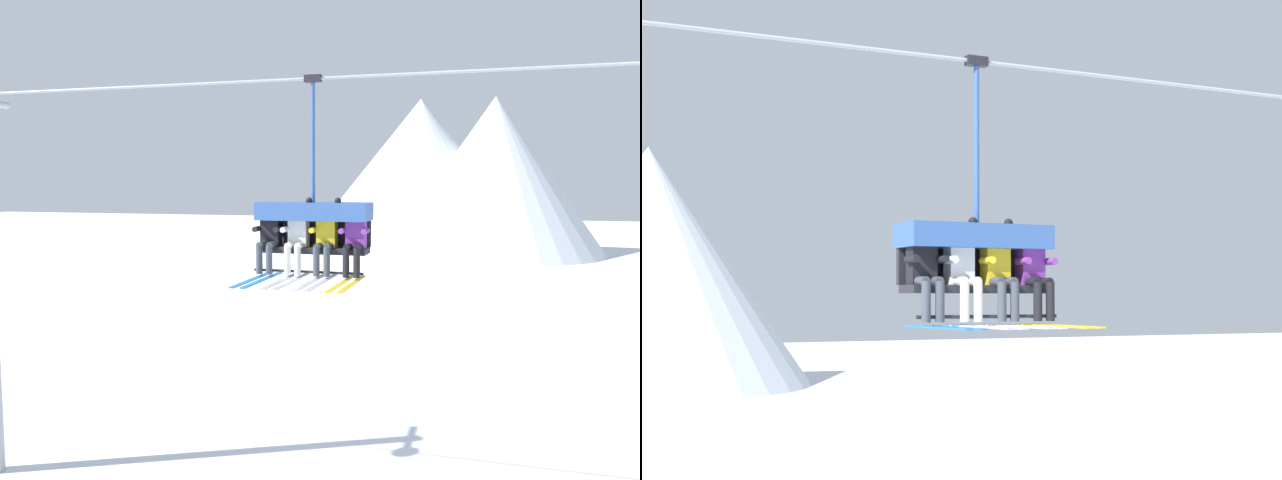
# 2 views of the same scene
# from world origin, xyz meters

# --- Properties ---
(mountain_peak_central) EXTENTS (19.27, 19.27, 14.02)m
(mountain_peak_central) POSITION_xyz_m (1.41, 47.80, 7.01)
(mountain_peak_central) COLOR silver
(mountain_peak_central) RESTS_ON ground_plane
(lift_cable) EXTENTS (18.65, 0.05, 0.05)m
(lift_cable) POSITION_xyz_m (-0.49, -0.80, 8.09)
(lift_cable) COLOR #9EA3A8
(chairlift_chair) EXTENTS (1.91, 0.74, 3.25)m
(chairlift_chair) POSITION_xyz_m (-1.24, -0.73, 5.78)
(chairlift_chair) COLOR #232328
(skier_black) EXTENTS (0.46, 1.70, 1.23)m
(skier_black) POSITION_xyz_m (-1.99, -0.95, 5.46)
(skier_black) COLOR black
(skier_white) EXTENTS (0.48, 1.70, 1.34)m
(skier_white) POSITION_xyz_m (-1.49, -0.94, 5.48)
(skier_white) COLOR silver
(skier_yellow) EXTENTS (0.48, 1.70, 1.34)m
(skier_yellow) POSITION_xyz_m (-0.99, -0.94, 5.48)
(skier_yellow) COLOR yellow
(skier_purple) EXTENTS (0.46, 1.70, 1.23)m
(skier_purple) POSITION_xyz_m (-0.50, -0.95, 5.46)
(skier_purple) COLOR purple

